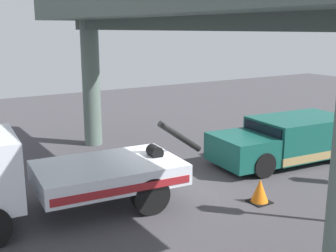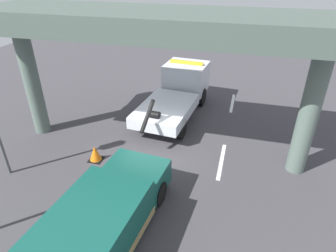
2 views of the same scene
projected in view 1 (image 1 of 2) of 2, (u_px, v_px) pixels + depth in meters
name	position (u px, v px, depth m)	size (l,w,h in m)	color
ground_plane	(176.00, 188.00, 12.82)	(60.00, 40.00, 0.10)	#423F44
lane_stripe_west	(253.00, 139.00, 18.38)	(2.60, 0.16, 0.01)	silver
lane_stripe_mid	(131.00, 161.00, 15.26)	(2.60, 0.16, 0.01)	silver
tow_truck_white	(34.00, 174.00, 10.41)	(7.33, 2.92, 2.46)	silver
towed_van_green	(287.00, 140.00, 15.11)	(5.37, 2.62, 1.58)	#145147
overpass_structure	(170.00, 14.00, 11.51)	(3.60, 13.81, 5.87)	#596B60
traffic_cone_orange	(260.00, 191.00, 11.60)	(0.56, 0.56, 0.67)	orange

